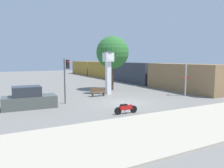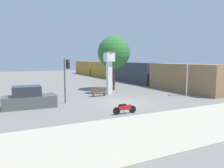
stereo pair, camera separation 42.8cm
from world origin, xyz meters
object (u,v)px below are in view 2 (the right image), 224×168
Objects in this scene: parked_car at (29,99)px; freight_train at (118,71)px; traffic_light at (66,73)px; motorcycle at (125,109)px; bench at (99,92)px; clock_tower at (109,66)px; railroad_crossing_signal at (187,78)px; street_tree at (114,53)px.

freight_train is at bearing 47.98° from parked_car.
motorcycle is at bearing -64.71° from traffic_light.
parked_car is at bearing -160.86° from bench.
parked_car is at bearing -159.70° from clock_tower.
railroad_crossing_signal is at bearing -3.38° from parked_car.
street_tree reaches higher than traffic_light.
street_tree reaches higher than bench.
clock_tower is at bearing 143.37° from railroad_crossing_signal.
freight_train is 20.52m from railroad_crossing_signal.
clock_tower is at bearing -121.98° from freight_train.
traffic_light is at bearing -152.11° from bench.
parked_car is (-11.01, -6.05, -4.07)m from street_tree.
clock_tower is 3.07× the size of bench.
motorcycle is 8.01m from bench.
motorcycle is 0.27× the size of street_tree.
railroad_crossing_signal is 0.85× the size of parked_car.
clock_tower is at bearing 25.22° from bench.
bench is at bearing 153.17° from railroad_crossing_signal.
motorcycle is at bearing -38.85° from parked_car.
railroad_crossing_signal reaches higher than motorcycle.
bench is (-1.66, -0.78, -2.75)m from clock_tower.
freight_train reaches higher than parked_car.
parked_car is at bearing 173.75° from railroad_crossing_signal.
street_tree reaches higher than parked_car.
freight_train reaches higher than bench.
motorcycle is 0.43× the size of parked_car.
railroad_crossing_signal is 9.60m from bench.
clock_tower is 9.92m from parked_car.
traffic_light reaches higher than freight_train.
traffic_light is at bearing 117.83° from motorcycle.
railroad_crossing_signal is 2.27× the size of bench.
traffic_light is at bearing -152.87° from clock_tower.
bench is 0.37× the size of parked_car.
railroad_crossing_signal is at bearing -58.32° from street_tree.
street_tree reaches higher than railroad_crossing_signal.
freight_train is 26.28m from parked_car.
freight_train is at bearing 50.04° from traffic_light.
railroad_crossing_signal is (6.81, -5.06, -1.26)m from clock_tower.
motorcycle is 0.51× the size of railroad_crossing_signal.
railroad_crossing_signal is (12.53, -2.13, -0.79)m from traffic_light.
clock_tower reaches higher than traffic_light.
parked_car is (-5.99, 5.34, 0.36)m from motorcycle.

